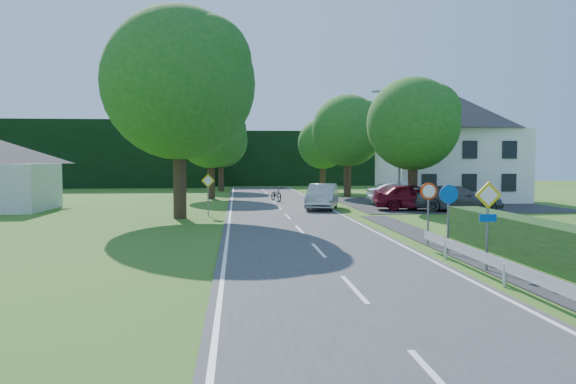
{
  "coord_description": "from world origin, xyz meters",
  "views": [
    {
      "loc": [
        -2.85,
        -7.4,
        3.18
      ],
      "look_at": [
        -0.69,
        16.28,
        1.86
      ],
      "focal_mm": 35.0,
      "sensor_mm": 36.0,
      "label": 1
    }
  ],
  "objects": [
    {
      "name": "road",
      "position": [
        0.0,
        20.0,
        0.02
      ],
      "size": [
        7.0,
        80.0,
        0.04
      ],
      "primitive_type": "cube",
      "color": "#39383B",
      "rests_on": "ground"
    },
    {
      "name": "parking_pad",
      "position": [
        12.0,
        33.0,
        0.02
      ],
      "size": [
        14.0,
        16.0,
        0.04
      ],
      "primitive_type": "cube",
      "color": "#27272A",
      "rests_on": "ground"
    },
    {
      "name": "line_edge_left",
      "position": [
        -3.25,
        20.0,
        0.04
      ],
      "size": [
        0.12,
        80.0,
        0.01
      ],
      "primitive_type": "cube",
      "color": "white",
      "rests_on": "road"
    },
    {
      "name": "line_edge_right",
      "position": [
        3.25,
        20.0,
        0.04
      ],
      "size": [
        0.12,
        80.0,
        0.01
      ],
      "primitive_type": "cube",
      "color": "white",
      "rests_on": "road"
    },
    {
      "name": "line_centre",
      "position": [
        0.0,
        20.0,
        0.04
      ],
      "size": [
        0.12,
        80.0,
        0.01
      ],
      "primitive_type": null,
      "color": "white",
      "rests_on": "road"
    },
    {
      "name": "tree_main",
      "position": [
        -6.0,
        24.0,
        5.82
      ],
      "size": [
        9.4,
        9.4,
        11.64
      ],
      "primitive_type": null,
      "color": "#195519",
      "rests_on": "ground"
    },
    {
      "name": "tree_left_far",
      "position": [
        -5.0,
        40.0,
        4.29
      ],
      "size": [
        7.0,
        7.0,
        8.58
      ],
      "primitive_type": null,
      "color": "#195519",
      "rests_on": "ground"
    },
    {
      "name": "tree_right_far",
      "position": [
        7.0,
        42.0,
        4.54
      ],
      "size": [
        7.4,
        7.4,
        9.09
      ],
      "primitive_type": null,
      "color": "#195519",
      "rests_on": "ground"
    },
    {
      "name": "tree_left_back",
      "position": [
        -4.5,
        52.0,
        4.04
      ],
      "size": [
        6.6,
        6.6,
        8.07
      ],
      "primitive_type": null,
      "color": "#195519",
      "rests_on": "ground"
    },
    {
      "name": "tree_right_back",
      "position": [
        6.0,
        50.0,
        3.78
      ],
      "size": [
        6.2,
        6.2,
        7.56
      ],
      "primitive_type": null,
      "color": "#195519",
      "rests_on": "ground"
    },
    {
      "name": "tree_right_mid",
      "position": [
        8.5,
        28.0,
        4.29
      ],
      "size": [
        7.0,
        7.0,
        8.58
      ],
      "primitive_type": null,
      "color": "#195519",
      "rests_on": "ground"
    },
    {
      "name": "treeline_left",
      "position": [
        -28.0,
        62.0,
        4.0
      ],
      "size": [
        44.0,
        6.0,
        8.0
      ],
      "primitive_type": "cube",
      "color": "black",
      "rests_on": "ground"
    },
    {
      "name": "treeline_right",
      "position": [
        8.0,
        66.0,
        3.5
      ],
      "size": [
        30.0,
        5.0,
        7.0
      ],
      "primitive_type": "cube",
      "color": "black",
      "rests_on": "ground"
    },
    {
      "name": "house_white",
      "position": [
        14.0,
        36.0,
        4.41
      ],
      "size": [
        10.6,
        8.4,
        8.6
      ],
      "color": "white",
      "rests_on": "ground"
    },
    {
      "name": "streetlight",
      "position": [
        8.06,
        30.0,
        4.46
      ],
      "size": [
        2.03,
        0.18,
        8.0
      ],
      "color": "slate",
      "rests_on": "ground"
    },
    {
      "name": "sign_priority_right",
      "position": [
        4.3,
        7.98,
        1.8
      ],
      "size": [
        0.78,
        0.09,
        2.59
      ],
      "color": "slate",
      "rests_on": "ground"
    },
    {
      "name": "sign_roundabout",
      "position": [
        4.3,
        10.98,
        1.67
      ],
      "size": [
        0.64,
        0.08,
        2.37
      ],
      "color": "slate",
      "rests_on": "ground"
    },
    {
      "name": "sign_speed_limit",
      "position": [
        4.3,
        12.97,
        1.77
      ],
      "size": [
        0.64,
        0.11,
        2.37
      ],
      "color": "slate",
      "rests_on": "ground"
    },
    {
      "name": "sign_priority_left",
      "position": [
        -4.5,
        24.98,
        1.72
      ],
      "size": [
        0.78,
        0.09,
        2.44
      ],
      "color": "slate",
      "rests_on": "ground"
    },
    {
      "name": "moving_car",
      "position": [
        2.7,
        28.72,
        0.86
      ],
      "size": [
        2.93,
        5.25,
        1.64
      ],
      "primitive_type": "imported",
      "rotation": [
        0.0,
        0.0,
        -0.25
      ],
      "color": "silver",
      "rests_on": "road"
    },
    {
      "name": "motorcycle",
      "position": [
        0.21,
        35.98,
        0.61
      ],
      "size": [
        1.32,
        2.28,
        1.13
      ],
      "primitive_type": "imported",
      "rotation": [
        0.0,
        0.0,
        0.28
      ],
      "color": "black",
      "rests_on": "road"
    },
    {
      "name": "parked_car_red",
      "position": [
        8.41,
        27.46,
        0.89
      ],
      "size": [
        5.21,
        2.75,
        1.69
      ],
      "primitive_type": "imported",
      "rotation": [
        0.0,
        0.0,
        1.41
      ],
      "color": "maroon",
      "rests_on": "parking_pad"
    },
    {
      "name": "parked_car_silver_a",
      "position": [
        8.93,
        31.99,
        0.83
      ],
      "size": [
        4.79,
        1.68,
        1.58
      ],
      "primitive_type": "imported",
      "rotation": [
        0.0,
        0.0,
        1.57
      ],
      "color": "silver",
      "rests_on": "parking_pad"
    },
    {
      "name": "parked_car_grey",
      "position": [
        10.94,
        26.5,
        0.84
      ],
      "size": [
        5.9,
        3.77,
        1.59
      ],
      "primitive_type": "imported",
      "rotation": [
        0.0,
        0.0,
        1.27
      ],
      "color": "#4C4C51",
      "rests_on": "parking_pad"
    },
    {
      "name": "parasol",
      "position": [
        11.94,
        34.64,
        1.04
      ],
      "size": [
        2.93,
        2.95,
        2.01
      ],
      "primitive_type": "imported",
      "rotation": [
        0.0,
        0.0,
        -0.43
      ],
      "color": "#AD2C0D",
      "rests_on": "parking_pad"
    }
  ]
}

